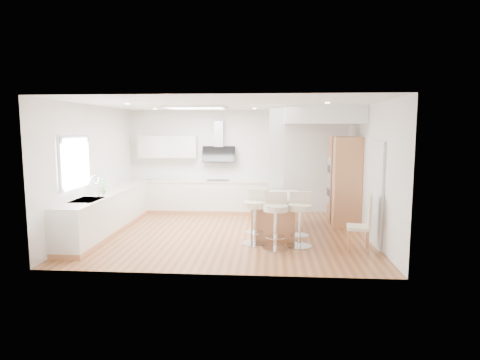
# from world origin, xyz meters

# --- Properties ---
(ground) EXTENTS (6.00, 6.00, 0.00)m
(ground) POSITION_xyz_m (0.00, 0.00, 0.00)
(ground) COLOR #A7683E
(ground) RESTS_ON ground
(ceiling) EXTENTS (6.00, 5.00, 0.02)m
(ceiling) POSITION_xyz_m (0.00, 0.00, 0.00)
(ceiling) COLOR white
(ceiling) RESTS_ON ground
(wall_back) EXTENTS (6.00, 0.04, 2.80)m
(wall_back) POSITION_xyz_m (0.00, 2.50, 1.40)
(wall_back) COLOR white
(wall_back) RESTS_ON ground
(wall_left) EXTENTS (0.04, 5.00, 2.80)m
(wall_left) POSITION_xyz_m (-3.00, 0.00, 1.40)
(wall_left) COLOR white
(wall_left) RESTS_ON ground
(wall_right) EXTENTS (0.04, 5.00, 2.80)m
(wall_right) POSITION_xyz_m (3.00, 0.00, 1.40)
(wall_right) COLOR white
(wall_right) RESTS_ON ground
(skylight) EXTENTS (4.10, 2.10, 0.06)m
(skylight) POSITION_xyz_m (-0.79, 0.60, 2.77)
(skylight) COLOR silver
(skylight) RESTS_ON ground
(window_left) EXTENTS (0.06, 1.28, 1.07)m
(window_left) POSITION_xyz_m (-2.96, -0.90, 1.69)
(window_left) COLOR white
(window_left) RESTS_ON ground
(doorway_right) EXTENTS (0.05, 1.00, 2.10)m
(doorway_right) POSITION_xyz_m (2.97, -0.60, 1.00)
(doorway_right) COLOR #3F3A31
(doorway_right) RESTS_ON ground
(counter_left) EXTENTS (0.63, 4.50, 1.35)m
(counter_left) POSITION_xyz_m (-2.70, 0.23, 0.46)
(counter_left) COLOR tan
(counter_left) RESTS_ON ground
(counter_back) EXTENTS (3.62, 0.63, 2.50)m
(counter_back) POSITION_xyz_m (-0.91, 2.22, 0.70)
(counter_back) COLOR tan
(counter_back) RESTS_ON ground
(pillar) EXTENTS (0.35, 0.35, 2.80)m
(pillar) POSITION_xyz_m (1.05, 0.95, 1.40)
(pillar) COLOR silver
(pillar) RESTS_ON ground
(soffit) EXTENTS (1.78, 2.20, 0.40)m
(soffit) POSITION_xyz_m (2.10, 1.40, 2.60)
(soffit) COLOR white
(soffit) RESTS_ON ground
(oven_column) EXTENTS (0.63, 1.21, 2.10)m
(oven_column) POSITION_xyz_m (2.68, 1.23, 1.05)
(oven_column) COLOR tan
(oven_column) RESTS_ON ground
(peninsula) EXTENTS (1.06, 1.51, 0.95)m
(peninsula) POSITION_xyz_m (1.01, 0.01, 0.44)
(peninsula) COLOR tan
(peninsula) RESTS_ON ground
(bar_stool_a) EXTENTS (0.63, 0.63, 1.10)m
(bar_stool_a) POSITION_xyz_m (0.61, -0.75, 0.62)
(bar_stool_a) COLOR silver
(bar_stool_a) RESTS_ON ground
(bar_stool_b) EXTENTS (0.52, 0.52, 1.09)m
(bar_stool_b) POSITION_xyz_m (1.01, -1.07, 0.61)
(bar_stool_b) COLOR silver
(bar_stool_b) RESTS_ON ground
(bar_stool_c) EXTENTS (0.51, 0.51, 1.07)m
(bar_stool_c) POSITION_xyz_m (1.48, -0.88, 0.60)
(bar_stool_c) COLOR silver
(bar_stool_c) RESTS_ON ground
(dining_chair) EXTENTS (0.49, 0.49, 1.10)m
(dining_chair) POSITION_xyz_m (2.66, -1.07, 0.59)
(dining_chair) COLOR beige
(dining_chair) RESTS_ON ground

